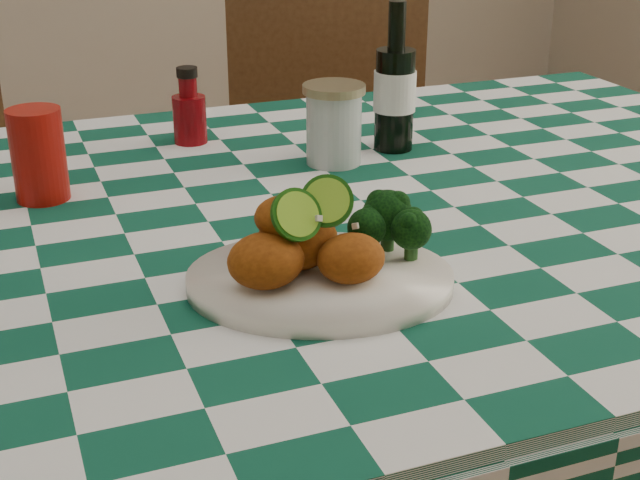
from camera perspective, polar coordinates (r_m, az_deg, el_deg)
name	(u,v)px	position (r m, az deg, el deg)	size (l,w,h in m)	color
dining_table	(291,463)	(1.33, -1.88, -14.07)	(1.66, 1.06, 0.79)	#0E4A35
plate	(320,280)	(0.93, 0.00, -2.61)	(0.28, 0.22, 0.02)	white
fried_chicken_pile	(313,232)	(0.90, -0.44, 0.52)	(0.15, 0.11, 0.09)	#93420E
broccoli_side	(389,229)	(0.95, 4.44, 0.71)	(0.09, 0.09, 0.06)	black
red_tumbler	(38,155)	(1.21, -17.58, 5.22)	(0.07, 0.07, 0.12)	#940E08
ketchup_bottle	(189,105)	(1.40, -8.39, 8.52)	(0.05, 0.05, 0.12)	#6D050A
mason_jar	(334,124)	(1.29, 0.89, 7.41)	(0.09, 0.09, 0.12)	#B2BCBA
beer_bottle	(395,77)	(1.35, 4.84, 10.35)	(0.06, 0.06, 0.22)	black
wooden_chair_right	(329,192)	(1.99, 0.58, 3.06)	(0.46, 0.48, 1.01)	#472814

